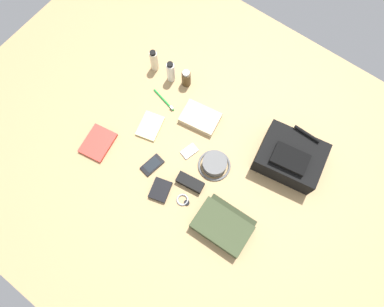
{
  "coord_description": "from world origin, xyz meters",
  "views": [
    {
      "loc": [
        0.34,
        -0.46,
        1.68
      ],
      "look_at": [
        0.0,
        0.0,
        0.04
      ],
      "focal_mm": 31.67,
      "sensor_mm": 36.0,
      "label": 1
    }
  ],
  "objects_px": {
    "lotion_bottle": "(154,60)",
    "media_player": "(189,151)",
    "cologne_bottle": "(186,78)",
    "wristwatch": "(183,200)",
    "wallet": "(160,190)",
    "folded_towel": "(200,118)",
    "sunglasses_case": "(190,182)",
    "toiletry_pouch": "(222,226)",
    "paperback_novel": "(98,143)",
    "bucket_hat": "(214,164)",
    "toothpaste_tube": "(171,72)",
    "backpack": "(290,157)",
    "cell_phone": "(152,165)",
    "notepad": "(150,127)",
    "toothbrush": "(165,101)"
  },
  "relations": [
    {
      "from": "lotion_bottle",
      "to": "media_player",
      "type": "height_order",
      "value": "lotion_bottle"
    },
    {
      "from": "cologne_bottle",
      "to": "wristwatch",
      "type": "height_order",
      "value": "cologne_bottle"
    },
    {
      "from": "wristwatch",
      "to": "wallet",
      "type": "relative_size",
      "value": 0.65
    },
    {
      "from": "folded_towel",
      "to": "sunglasses_case",
      "type": "distance_m",
      "value": 0.36
    },
    {
      "from": "toiletry_pouch",
      "to": "sunglasses_case",
      "type": "bearing_deg",
      "value": 161.88
    },
    {
      "from": "toiletry_pouch",
      "to": "wristwatch",
      "type": "relative_size",
      "value": 3.87
    },
    {
      "from": "cologne_bottle",
      "to": "paperback_novel",
      "type": "height_order",
      "value": "cologne_bottle"
    },
    {
      "from": "lotion_bottle",
      "to": "sunglasses_case",
      "type": "height_order",
      "value": "lotion_bottle"
    },
    {
      "from": "toiletry_pouch",
      "to": "paperback_novel",
      "type": "distance_m",
      "value": 0.78
    },
    {
      "from": "wristwatch",
      "to": "wallet",
      "type": "distance_m",
      "value": 0.13
    },
    {
      "from": "media_player",
      "to": "bucket_hat",
      "type": "bearing_deg",
      "value": 5.67
    },
    {
      "from": "cologne_bottle",
      "to": "folded_towel",
      "type": "relative_size",
      "value": 0.56
    },
    {
      "from": "toothpaste_tube",
      "to": "cologne_bottle",
      "type": "xyz_separation_m",
      "value": [
        0.09,
        0.03,
        -0.02
      ]
    },
    {
      "from": "sunglasses_case",
      "to": "media_player",
      "type": "bearing_deg",
      "value": 119.45
    },
    {
      "from": "backpack",
      "to": "sunglasses_case",
      "type": "xyz_separation_m",
      "value": [
        -0.33,
        -0.39,
        -0.05
      ]
    },
    {
      "from": "cell_phone",
      "to": "sunglasses_case",
      "type": "height_order",
      "value": "sunglasses_case"
    },
    {
      "from": "backpack",
      "to": "cell_phone",
      "type": "distance_m",
      "value": 0.7
    },
    {
      "from": "wallet",
      "to": "notepad",
      "type": "xyz_separation_m",
      "value": [
        -0.26,
        0.24,
        -0.0
      ]
    },
    {
      "from": "lotion_bottle",
      "to": "cologne_bottle",
      "type": "distance_m",
      "value": 0.21
    },
    {
      "from": "toiletry_pouch",
      "to": "lotion_bottle",
      "type": "relative_size",
      "value": 1.86
    },
    {
      "from": "toiletry_pouch",
      "to": "lotion_bottle",
      "type": "distance_m",
      "value": 0.98
    },
    {
      "from": "paperback_novel",
      "to": "toothbrush",
      "type": "bearing_deg",
      "value": 72.34
    },
    {
      "from": "toiletry_pouch",
      "to": "media_player",
      "type": "bearing_deg",
      "value": 148.8
    },
    {
      "from": "bucket_hat",
      "to": "toothbrush",
      "type": "bearing_deg",
      "value": 162.08
    },
    {
      "from": "lotion_bottle",
      "to": "bucket_hat",
      "type": "bearing_deg",
      "value": -24.47
    },
    {
      "from": "toiletry_pouch",
      "to": "paperback_novel",
      "type": "relative_size",
      "value": 1.38
    },
    {
      "from": "toothpaste_tube",
      "to": "backpack",
      "type": "bearing_deg",
      "value": -2.5
    },
    {
      "from": "cologne_bottle",
      "to": "folded_towel",
      "type": "xyz_separation_m",
      "value": [
        0.19,
        -0.13,
        -0.04
      ]
    },
    {
      "from": "backpack",
      "to": "toothbrush",
      "type": "xyz_separation_m",
      "value": [
        -0.73,
        -0.1,
        -0.06
      ]
    },
    {
      "from": "cologne_bottle",
      "to": "toothbrush",
      "type": "distance_m",
      "value": 0.17
    },
    {
      "from": "paperback_novel",
      "to": "notepad",
      "type": "height_order",
      "value": "paperback_novel"
    },
    {
      "from": "paperback_novel",
      "to": "cell_phone",
      "type": "xyz_separation_m",
      "value": [
        0.31,
        0.08,
        -0.0
      ]
    },
    {
      "from": "bucket_hat",
      "to": "sunglasses_case",
      "type": "xyz_separation_m",
      "value": [
        -0.04,
        -0.15,
        -0.01
      ]
    },
    {
      "from": "bucket_hat",
      "to": "media_player",
      "type": "xyz_separation_m",
      "value": [
        -0.15,
        -0.01,
        -0.02
      ]
    },
    {
      "from": "wristwatch",
      "to": "sunglasses_case",
      "type": "xyz_separation_m",
      "value": [
        -0.02,
        0.09,
        0.01
      ]
    },
    {
      "from": "wallet",
      "to": "sunglasses_case",
      "type": "relative_size",
      "value": 0.79
    },
    {
      "from": "notepad",
      "to": "sunglasses_case",
      "type": "distance_m",
      "value": 0.38
    },
    {
      "from": "wallet",
      "to": "wristwatch",
      "type": "bearing_deg",
      "value": -3.19
    },
    {
      "from": "cell_phone",
      "to": "wristwatch",
      "type": "xyz_separation_m",
      "value": [
        0.24,
        -0.05,
        -0.0
      ]
    },
    {
      "from": "lotion_bottle",
      "to": "toothpaste_tube",
      "type": "bearing_deg",
      "value": -0.82
    },
    {
      "from": "paperback_novel",
      "to": "media_player",
      "type": "relative_size",
      "value": 2.09
    },
    {
      "from": "bucket_hat",
      "to": "notepad",
      "type": "xyz_separation_m",
      "value": [
        -0.41,
        -0.03,
        -0.02
      ]
    },
    {
      "from": "media_player",
      "to": "toiletry_pouch",
      "type": "bearing_deg",
      "value": -31.2
    },
    {
      "from": "lotion_bottle",
      "to": "cologne_bottle",
      "type": "xyz_separation_m",
      "value": [
        0.21,
        0.02,
        -0.02
      ]
    },
    {
      "from": "wristwatch",
      "to": "bucket_hat",
      "type": "bearing_deg",
      "value": 85.31
    },
    {
      "from": "paperback_novel",
      "to": "media_player",
      "type": "xyz_separation_m",
      "value": [
        0.42,
        0.25,
        -0.0
      ]
    },
    {
      "from": "paperback_novel",
      "to": "wallet",
      "type": "bearing_deg",
      "value": -0.34
    },
    {
      "from": "cell_phone",
      "to": "media_player",
      "type": "height_order",
      "value": "cell_phone"
    },
    {
      "from": "cell_phone",
      "to": "folded_towel",
      "type": "xyz_separation_m",
      "value": [
        0.04,
        0.36,
        0.01
      ]
    },
    {
      "from": "bucket_hat",
      "to": "cell_phone",
      "type": "xyz_separation_m",
      "value": [
        -0.26,
        -0.19,
        -0.02
      ]
    }
  ]
}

